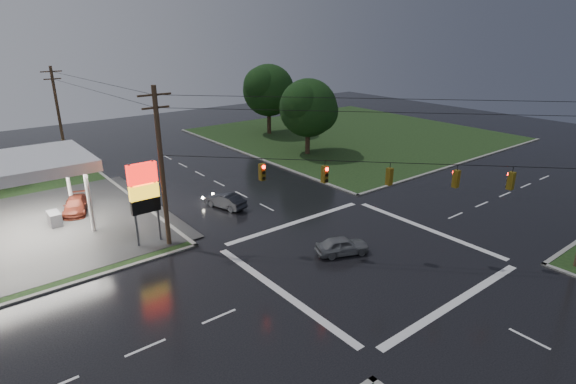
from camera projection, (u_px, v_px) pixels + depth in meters
ground at (362, 255)px, 30.05m from camera, size 120.00×120.00×0.00m
grass_ne at (353, 135)px, 64.36m from camera, size 36.00×36.00×0.08m
pylon_sign at (144, 190)px, 30.32m from camera, size 2.00×0.35×6.00m
utility_pole_nw at (162, 167)px, 29.58m from camera, size 2.20×0.32×11.00m
utility_pole_n at (58, 112)px, 50.69m from camera, size 2.20×0.32×10.50m
traffic_signals at (369, 162)px, 27.84m from camera, size 26.87×26.87×1.47m
tree_ne_near at (309, 108)px, 52.62m from camera, size 7.99×6.80×8.98m
tree_ne_far at (269, 90)px, 63.01m from camera, size 8.46×7.20×9.80m
car_north at (225, 201)px, 37.88m from camera, size 2.31×4.03×1.26m
car_crossing at (342, 246)px, 30.04m from camera, size 3.89×2.72×1.23m
car_pump at (76, 205)px, 36.91m from camera, size 3.06×4.56×1.23m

